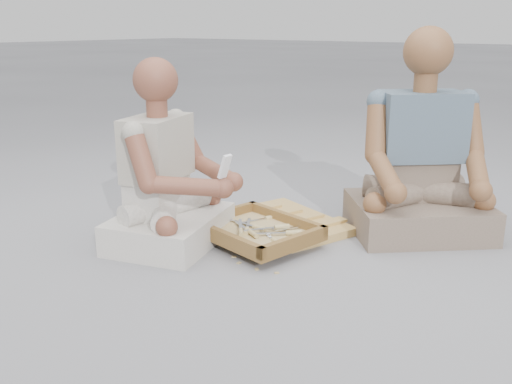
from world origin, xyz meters
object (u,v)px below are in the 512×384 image
Objects in this scene: carved_panel at (287,222)px; companion at (421,167)px; craftsman at (167,183)px; tool_tray at (256,231)px.

companion is (0.55, 0.32, 0.31)m from carved_panel.
companion is (0.87, 0.84, 0.04)m from craftsman.
craftsman reaches higher than carved_panel.
carved_panel is 1.03× the size of tool_tray.
tool_tray reaches higher than carved_panel.
companion reaches higher than craftsman.
companion is at bearing 117.61° from craftsman.
craftsman is 0.87× the size of companion.
companion reaches higher than carved_panel.
craftsman is at bearing -121.47° from carved_panel.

